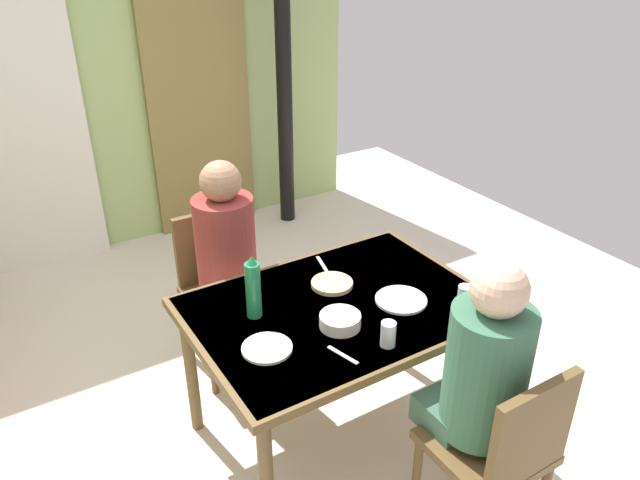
% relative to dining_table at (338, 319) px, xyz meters
% --- Properties ---
extents(ground_plane, '(6.28, 6.28, 0.00)m').
position_rel_dining_table_xyz_m(ground_plane, '(-0.43, 0.17, -0.66)').
color(ground_plane, silver).
extents(wall_back, '(4.17, 0.10, 2.56)m').
position_rel_dining_table_xyz_m(wall_back, '(-0.43, 2.59, 0.62)').
color(wall_back, '#A5BF74').
rests_on(wall_back, ground_plane).
extents(door_wooden, '(0.80, 0.05, 2.00)m').
position_rel_dining_table_xyz_m(door_wooden, '(0.38, 2.51, 0.34)').
color(door_wooden, olive).
rests_on(door_wooden, ground_plane).
extents(stove_pipe_column, '(0.12, 0.12, 2.56)m').
position_rel_dining_table_xyz_m(stove_pipe_column, '(0.97, 2.24, 0.62)').
color(stove_pipe_column, black).
rests_on(stove_pipe_column, ground_plane).
extents(curtain_panel, '(0.90, 0.03, 2.15)m').
position_rel_dining_table_xyz_m(curtain_panel, '(-0.90, 2.49, 0.42)').
color(curtain_panel, white).
rests_on(curtain_panel, ground_plane).
extents(dining_table, '(1.26, 0.91, 0.73)m').
position_rel_dining_table_xyz_m(dining_table, '(0.00, 0.00, 0.00)').
color(dining_table, brown).
rests_on(dining_table, ground_plane).
extents(chair_near_diner, '(0.40, 0.40, 0.87)m').
position_rel_dining_table_xyz_m(chair_near_diner, '(0.18, -0.81, -0.16)').
color(chair_near_diner, brown).
rests_on(chair_near_diner, ground_plane).
extents(chair_far_diner, '(0.40, 0.40, 0.87)m').
position_rel_dining_table_xyz_m(chair_far_diner, '(-0.22, 0.81, -0.16)').
color(chair_far_diner, brown).
rests_on(chair_far_diner, ground_plane).
extents(person_near_diner, '(0.30, 0.37, 0.77)m').
position_rel_dining_table_xyz_m(person_near_diner, '(0.18, -0.67, 0.12)').
color(person_near_diner, '#3A5D49').
rests_on(person_near_diner, ground_plane).
extents(person_far_diner, '(0.30, 0.37, 0.77)m').
position_rel_dining_table_xyz_m(person_far_diner, '(-0.22, 0.67, 0.12)').
color(person_far_diner, maroon).
rests_on(person_far_diner, ground_plane).
extents(water_bottle_green_near, '(0.06, 0.06, 0.28)m').
position_rel_dining_table_xyz_m(water_bottle_green_near, '(-0.34, 0.12, 0.21)').
color(water_bottle_green_near, '#227B48').
rests_on(water_bottle_green_near, dining_table).
extents(serving_bowl_center, '(0.17, 0.17, 0.05)m').
position_rel_dining_table_xyz_m(serving_bowl_center, '(-0.08, -0.13, 0.10)').
color(serving_bowl_center, silver).
rests_on(serving_bowl_center, dining_table).
extents(dinner_plate_near_left, '(0.23, 0.23, 0.01)m').
position_rel_dining_table_xyz_m(dinner_plate_near_left, '(0.25, -0.12, 0.08)').
color(dinner_plate_near_left, white).
rests_on(dinner_plate_near_left, dining_table).
extents(dinner_plate_near_right, '(0.20, 0.20, 0.01)m').
position_rel_dining_table_xyz_m(dinner_plate_near_right, '(-0.40, -0.11, 0.08)').
color(dinner_plate_near_right, white).
rests_on(dinner_plate_near_right, dining_table).
extents(drinking_glass_by_near_diner, '(0.06, 0.06, 0.11)m').
position_rel_dining_table_xyz_m(drinking_glass_by_near_diner, '(0.01, -0.34, 0.13)').
color(drinking_glass_by_near_diner, silver).
rests_on(drinking_glass_by_near_diner, dining_table).
extents(drinking_glass_by_far_diner, '(0.06, 0.06, 0.10)m').
position_rel_dining_table_xyz_m(drinking_glass_by_far_diner, '(0.45, -0.29, 0.13)').
color(drinking_glass_by_far_diner, silver).
rests_on(drinking_glass_by_far_diner, dining_table).
extents(bread_plate_sliced, '(0.19, 0.19, 0.02)m').
position_rel_dining_table_xyz_m(bread_plate_sliced, '(0.06, 0.15, 0.09)').
color(bread_plate_sliced, '#DBB77A').
rests_on(bread_plate_sliced, dining_table).
extents(cutlery_knife_near, '(0.05, 0.15, 0.00)m').
position_rel_dining_table_xyz_m(cutlery_knife_near, '(0.13, 0.34, 0.08)').
color(cutlery_knife_near, silver).
rests_on(cutlery_knife_near, dining_table).
extents(cutlery_fork_near, '(0.05, 0.15, 0.00)m').
position_rel_dining_table_xyz_m(cutlery_fork_near, '(-0.17, -0.30, 0.08)').
color(cutlery_fork_near, silver).
rests_on(cutlery_fork_near, dining_table).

